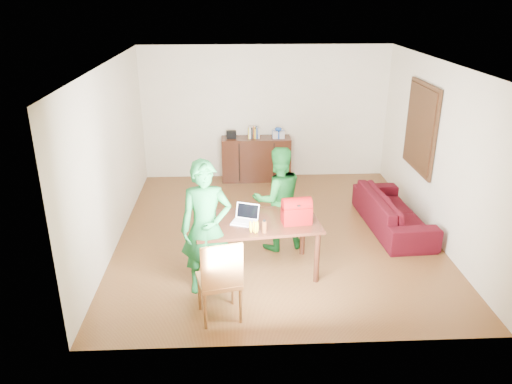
{
  "coord_description": "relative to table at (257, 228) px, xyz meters",
  "views": [
    {
      "loc": [
        -0.67,
        -7.25,
        3.66
      ],
      "look_at": [
        -0.37,
        -0.97,
        1.12
      ],
      "focal_mm": 35.0,
      "sensor_mm": 36.0,
      "label": 1
    }
  ],
  "objects": [
    {
      "name": "sofa",
      "position": [
        2.32,
        1.3,
        -0.39
      ],
      "size": [
        0.9,
        2.05,
        0.58
      ],
      "primitive_type": "imported",
      "rotation": [
        0.0,
        0.0,
        1.63
      ],
      "color": "#40080A",
      "rests_on": "ground"
    },
    {
      "name": "room",
      "position": [
        0.38,
        1.3,
        0.63
      ],
      "size": [
        5.2,
        5.7,
        2.9
      ],
      "color": "#4E2713",
      "rests_on": "ground"
    },
    {
      "name": "table",
      "position": [
        0.0,
        0.0,
        0.0
      ],
      "size": [
        1.75,
        1.11,
        0.78
      ],
      "rotation": [
        0.0,
        0.0,
        0.11
      ],
      "color": "black",
      "rests_on": "ground"
    },
    {
      "name": "red_bag",
      "position": [
        0.53,
        -0.08,
        0.24
      ],
      "size": [
        0.41,
        0.27,
        0.28
      ],
      "primitive_type": "cube",
      "rotation": [
        0.0,
        0.0,
        0.12
      ],
      "color": "maroon",
      "rests_on": "table"
    },
    {
      "name": "chair",
      "position": [
        -0.49,
        -1.03,
        -0.37
      ],
      "size": [
        0.58,
        0.56,
        1.07
      ],
      "rotation": [
        0.0,
        0.0,
        0.23
      ],
      "color": "brown",
      "rests_on": "ground"
    },
    {
      "name": "person_far",
      "position": [
        0.35,
        0.72,
        0.12
      ],
      "size": [
        0.9,
        0.78,
        1.6
      ],
      "primitive_type": "imported",
      "rotation": [
        0.0,
        0.0,
        3.39
      ],
      "color": "#12531B",
      "rests_on": "ground"
    },
    {
      "name": "bananas",
      "position": [
        -0.05,
        -0.35,
        0.13
      ],
      "size": [
        0.18,
        0.12,
        0.06
      ],
      "primitive_type": null,
      "rotation": [
        0.0,
        0.0,
        0.12
      ],
      "color": "#C39217",
      "rests_on": "table"
    },
    {
      "name": "laptop",
      "position": [
        -0.17,
        -0.06,
        0.14
      ],
      "size": [
        0.38,
        0.32,
        0.23
      ],
      "rotation": [
        0.0,
        0.0,
        -0.35
      ],
      "color": "white",
      "rests_on": "table"
    },
    {
      "name": "bottle",
      "position": [
        0.08,
        -0.35,
        0.19
      ],
      "size": [
        0.07,
        0.07,
        0.18
      ],
      "primitive_type": "cylinder",
      "rotation": [
        0.0,
        0.0,
        -0.29
      ],
      "color": "#5A2D14",
      "rests_on": "table"
    },
    {
      "name": "person_near",
      "position": [
        -0.66,
        -0.42,
        0.21
      ],
      "size": [
        0.68,
        0.47,
        1.78
      ],
      "primitive_type": "imported",
      "rotation": [
        0.0,
        0.0,
        0.08
      ],
      "color": "#155F2A",
      "rests_on": "ground"
    }
  ]
}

